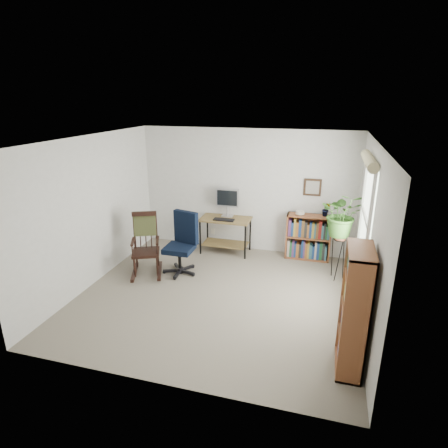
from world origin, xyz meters
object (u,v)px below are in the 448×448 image
(office_chair, at_px, (179,244))
(desk, at_px, (225,235))
(rocking_chair, at_px, (145,244))
(low_bookshelf, at_px, (308,237))
(tall_bookshelf, at_px, (354,311))

(office_chair, bearing_deg, desk, 79.87)
(rocking_chair, relative_size, low_bookshelf, 1.26)
(low_bookshelf, bearing_deg, tall_bookshelf, -77.43)
(rocking_chair, height_order, tall_bookshelf, tall_bookshelf)
(low_bookshelf, bearing_deg, desk, -175.69)
(desk, distance_m, tall_bookshelf, 3.65)
(rocking_chair, relative_size, tall_bookshelf, 0.75)
(office_chair, height_order, low_bookshelf, office_chair)
(desk, xyz_separation_m, tall_bookshelf, (2.25, -2.85, 0.38))
(low_bookshelf, bearing_deg, office_chair, -149.52)
(desk, distance_m, office_chair, 1.25)
(desk, height_order, low_bookshelf, low_bookshelf)
(office_chair, distance_m, rocking_chair, 0.58)
(desk, relative_size, tall_bookshelf, 0.67)
(desk, height_order, office_chair, office_chair)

